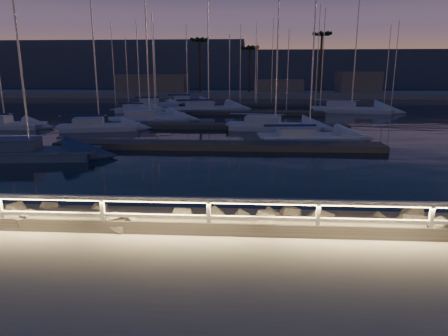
{
  "coord_description": "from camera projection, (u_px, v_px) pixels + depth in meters",
  "views": [
    {
      "loc": [
        2.09,
        -10.39,
        4.42
      ],
      "look_at": [
        1.18,
        4.0,
        0.94
      ],
      "focal_mm": 32.0,
      "sensor_mm": 36.0,
      "label": 1
    }
  ],
  "objects": [
    {
      "name": "sailboat_n",
      "position": [
        139.0,
        110.0,
        50.16
      ],
      "size": [
        6.74,
        2.74,
        11.17
      ],
      "rotation": [
        0.0,
        0.0,
        -0.12
      ],
      "color": "silver",
      "rests_on": "ground"
    },
    {
      "name": "sailboat_e",
      "position": [
        3.0,
        124.0,
        36.19
      ],
      "size": [
        6.98,
        2.4,
        11.78
      ],
      "rotation": [
        0.0,
        0.0,
        0.04
      ],
      "color": "silver",
      "rests_on": "ground"
    },
    {
      "name": "riprap",
      "position": [
        18.0,
        216.0,
        13.32
      ],
      "size": [
        36.29,
        2.94,
        1.35
      ],
      "color": "slate",
      "rests_on": "ground"
    },
    {
      "name": "floating_docks",
      "position": [
        230.0,
        118.0,
        42.87
      ],
      "size": [
        22.0,
        36.0,
        0.4
      ],
      "color": "#5C564C",
      "rests_on": "ground"
    },
    {
      "name": "palm_left",
      "position": [
        199.0,
        42.0,
        79.21
      ],
      "size": [
        3.0,
        3.0,
        11.2
      ],
      "color": "#4F3F25",
      "rests_on": "ground"
    },
    {
      "name": "distant_hills",
      "position": [
        181.0,
        71.0,
        141.19
      ],
      "size": [
        230.0,
        37.5,
        18.0
      ],
      "color": "#3A475A",
      "rests_on": "ground"
    },
    {
      "name": "sailboat_a",
      "position": [
        97.0,
        126.0,
        34.9
      ],
      "size": [
        7.17,
        3.66,
        11.84
      ],
      "rotation": [
        0.0,
        0.0,
        0.25
      ],
      "color": "silver",
      "rests_on": "ground"
    },
    {
      "name": "sailboat_m",
      "position": [
        186.0,
        101.0,
        65.11
      ],
      "size": [
        7.46,
        3.37,
        12.34
      ],
      "rotation": [
        0.0,
        0.0,
        0.18
      ],
      "color": "silver",
      "rests_on": "ground"
    },
    {
      "name": "harbor_water",
      "position": [
        229.0,
        125.0,
        41.76
      ],
      "size": [
        400.0,
        440.0,
        0.6
      ],
      "color": "black",
      "rests_on": "ground"
    },
    {
      "name": "guard_rail",
      "position": [
        170.0,
        207.0,
        11.07
      ],
      "size": [
        44.11,
        0.12,
        1.06
      ],
      "color": "silver",
      "rests_on": "ground"
    },
    {
      "name": "sailboat_i",
      "position": [
        155.0,
        104.0,
        59.34
      ],
      "size": [
        7.28,
        3.39,
        12.03
      ],
      "rotation": [
        0.0,
        0.0,
        0.19
      ],
      "color": "silver",
      "rests_on": "ground"
    },
    {
      "name": "sailboat_c",
      "position": [
        272.0,
        125.0,
        35.22
      ],
      "size": [
        8.76,
        3.79,
        14.39
      ],
      "rotation": [
        0.0,
        0.0,
        -0.15
      ],
      "color": "silver",
      "rests_on": "ground"
    },
    {
      "name": "palm_center",
      "position": [
        250.0,
        50.0,
        79.89
      ],
      "size": [
        3.0,
        3.0,
        9.7
      ],
      "color": "#4F3F25",
      "rests_on": "ground"
    },
    {
      "name": "sailboat_k",
      "position": [
        207.0,
        108.0,
        51.78
      ],
      "size": [
        9.66,
        5.88,
        15.92
      ],
      "rotation": [
        0.0,
        0.0,
        0.37
      ],
      "color": "silver",
      "rests_on": "ground"
    },
    {
      "name": "sailboat_l",
      "position": [
        349.0,
        109.0,
        50.8
      ],
      "size": [
        10.34,
        5.17,
        16.84
      ],
      "rotation": [
        0.0,
        0.0,
        -0.24
      ],
      "color": "silver",
      "rests_on": "ground"
    },
    {
      "name": "sailboat_h",
      "position": [
        306.0,
        136.0,
        29.66
      ],
      "size": [
        7.76,
        3.04,
        12.8
      ],
      "rotation": [
        0.0,
        0.0,
        0.1
      ],
      "color": "silver",
      "rests_on": "ground"
    },
    {
      "name": "ground",
      "position": [
        173.0,
        233.0,
        11.25
      ],
      "size": [
        400.0,
        400.0,
        0.0
      ],
      "primitive_type": "plane",
      "color": "gray",
      "rests_on": "ground"
    },
    {
      "name": "palm_right",
      "position": [
        322.0,
        37.0,
        77.53
      ],
      "size": [
        3.0,
        3.0,
        12.2
      ],
      "color": "#4F3F25",
      "rests_on": "ground"
    },
    {
      "name": "sailboat_f",
      "position": [
        148.0,
        118.0,
        40.37
      ],
      "size": [
        8.32,
        5.01,
        13.75
      ],
      "rotation": [
        0.0,
        0.0,
        0.37
      ],
      "color": "silver",
      "rests_on": "ground"
    },
    {
      "name": "far_shore",
      "position": [
        239.0,
        92.0,
        83.03
      ],
      "size": [
        160.0,
        14.0,
        5.2
      ],
      "color": "gray",
      "rests_on": "ground"
    },
    {
      "name": "sailboat_b",
      "position": [
        27.0,
        151.0,
        23.58
      ],
      "size": [
        8.0,
        3.24,
        13.27
      ],
      "rotation": [
        0.0,
        0.0,
        0.12
      ],
      "color": "navy",
      "rests_on": "ground"
    },
    {
      "name": "sailboat_j",
      "position": [
        154.0,
        113.0,
        46.18
      ],
      "size": [
        6.97,
        4.02,
        11.49
      ],
      "rotation": [
        0.0,
        0.0,
        -0.34
      ],
      "color": "silver",
      "rests_on": "ground"
    }
  ]
}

